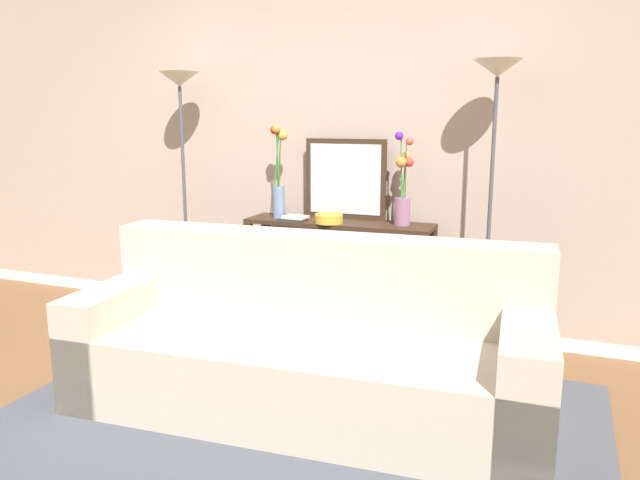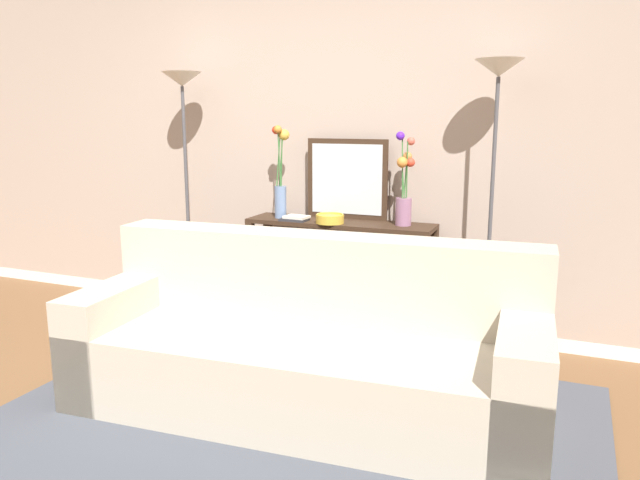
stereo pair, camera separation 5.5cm
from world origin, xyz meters
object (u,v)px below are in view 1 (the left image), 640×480
(wall_mirror, at_px, (345,179))
(vase_short_flowers, at_px, (403,191))
(floor_lamp_left, at_px, (181,127))
(console_table, at_px, (338,258))
(floor_lamp_right, at_px, (494,128))
(fruit_bowl, at_px, (329,218))
(book_row_under_console, at_px, (288,319))
(book_stack, at_px, (294,218))
(couch, at_px, (308,350))
(vase_tall_flowers, at_px, (279,175))

(wall_mirror, distance_m, vase_short_flowers, 0.45)
(floor_lamp_left, bearing_deg, vase_short_flowers, 3.43)
(console_table, xyz_separation_m, floor_lamp_right, (1.00, -0.08, 0.89))
(floor_lamp_right, xyz_separation_m, fruit_bowl, (-1.04, -0.01, -0.60))
(vase_short_flowers, xyz_separation_m, book_row_under_console, (-0.82, -0.02, -0.97))
(floor_lamp_right, relative_size, fruit_bowl, 9.65)
(book_stack, bearing_deg, vase_short_flowers, 8.29)
(book_row_under_console, bearing_deg, vase_short_flowers, 1.10)
(couch, distance_m, book_row_under_console, 1.29)
(couch, xyz_separation_m, floor_lamp_right, (0.76, 1.02, 1.12))
(couch, height_order, console_table, couch)
(console_table, height_order, floor_lamp_left, floor_lamp_left)
(floor_lamp_right, relative_size, book_row_under_console, 6.03)
(vase_tall_flowers, bearing_deg, book_stack, -27.49)
(fruit_bowl, bearing_deg, floor_lamp_left, 179.53)
(couch, bearing_deg, console_table, 102.10)
(vase_short_flowers, bearing_deg, wall_mirror, 165.55)
(couch, bearing_deg, book_stack, 117.54)
(console_table, bearing_deg, fruit_bowl, -112.22)
(console_table, distance_m, wall_mirror, 0.54)
(book_stack, xyz_separation_m, book_row_under_console, (-0.09, 0.09, -0.76))
(floor_lamp_left, xyz_separation_m, vase_short_flowers, (1.61, 0.10, -0.40))
(console_table, distance_m, fruit_bowl, 0.30)
(vase_short_flowers, distance_m, fruit_bowl, 0.52)
(vase_tall_flowers, height_order, book_stack, vase_tall_flowers)
(floor_lamp_right, bearing_deg, floor_lamp_left, -180.00)
(vase_short_flowers, xyz_separation_m, fruit_bowl, (-0.48, -0.11, -0.19))
(couch, relative_size, floor_lamp_right, 1.33)
(console_table, height_order, book_stack, book_stack)
(book_row_under_console, bearing_deg, fruit_bowl, -14.64)
(book_row_under_console, bearing_deg, couch, -60.70)
(couch, distance_m, vase_short_flowers, 1.34)
(wall_mirror, distance_m, vase_tall_flowers, 0.46)
(couch, xyz_separation_m, vase_short_flowers, (0.20, 1.12, 0.71))
(floor_lamp_left, height_order, vase_tall_flowers, floor_lamp_left)
(book_stack, bearing_deg, floor_lamp_left, 179.37)
(vase_tall_flowers, bearing_deg, vase_short_flowers, 2.10)
(fruit_bowl, distance_m, book_row_under_console, 0.85)
(wall_mirror, bearing_deg, vase_short_flowers, -14.45)
(vase_short_flowers, height_order, fruit_bowl, vase_short_flowers)
(book_stack, bearing_deg, fruit_bowl, 0.07)
(book_row_under_console, bearing_deg, wall_mirror, 18.45)
(wall_mirror, relative_size, vase_short_flowers, 0.96)
(book_stack, distance_m, book_row_under_console, 0.77)
(fruit_bowl, relative_size, book_stack, 0.98)
(console_table, xyz_separation_m, vase_short_flowers, (0.44, 0.02, 0.48))
(floor_lamp_left, distance_m, floor_lamp_right, 2.17)
(vase_tall_flowers, relative_size, fruit_bowl, 3.38)
(couch, relative_size, fruit_bowl, 12.84)
(vase_short_flowers, height_order, book_stack, vase_short_flowers)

